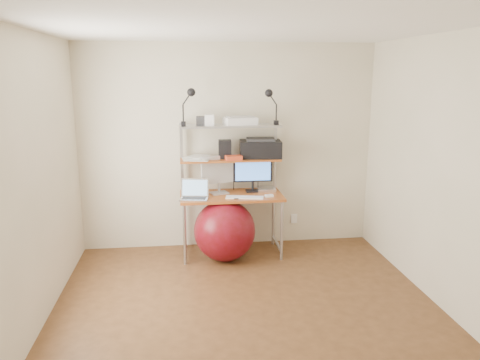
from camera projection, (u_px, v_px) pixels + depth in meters
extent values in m
plane|color=brown|center=(248.00, 312.00, 4.29)|extent=(3.60, 3.60, 0.00)
plane|color=white|center=(249.00, 27.00, 3.73)|extent=(3.60, 3.60, 0.00)
plane|color=beige|center=(228.00, 147.00, 5.75)|extent=(3.60, 0.00, 3.60)
plane|color=beige|center=(300.00, 262.00, 2.27)|extent=(3.60, 0.00, 3.60)
plane|color=beige|center=(29.00, 186.00, 3.80)|extent=(0.00, 3.60, 3.60)
plane|color=beige|center=(446.00, 174.00, 4.22)|extent=(0.00, 3.60, 3.60)
cube|color=#A54D20|center=(231.00, 196.00, 5.52)|extent=(1.20, 0.60, 0.03)
cylinder|color=#ADADB2|center=(185.00, 235.00, 5.29)|extent=(0.04, 0.04, 0.71)
cylinder|color=#ADADB2|center=(184.00, 221.00, 5.79)|extent=(0.04, 0.04, 0.71)
cylinder|color=#ADADB2|center=(282.00, 231.00, 5.42)|extent=(0.04, 0.04, 0.71)
cylinder|color=#ADADB2|center=(273.00, 217.00, 5.92)|extent=(0.04, 0.04, 0.71)
cube|color=#ADADB2|center=(182.00, 158.00, 5.61)|extent=(0.03, 0.04, 0.84)
cube|color=#ADADB2|center=(275.00, 156.00, 5.74)|extent=(0.03, 0.04, 0.84)
cube|color=#A54D20|center=(230.00, 159.00, 5.55)|extent=(1.18, 0.34, 0.02)
cube|color=#ADADB2|center=(230.00, 126.00, 5.46)|extent=(1.18, 0.34, 0.02)
cube|color=white|center=(294.00, 219.00, 6.05)|extent=(0.08, 0.01, 0.12)
cube|color=#B8B8BD|center=(219.00, 193.00, 5.57)|extent=(0.24, 0.21, 0.01)
cylinder|color=#B8B8BD|center=(219.00, 187.00, 5.57)|extent=(0.03, 0.03, 0.11)
cube|color=#B8B8BD|center=(219.00, 169.00, 5.52)|extent=(0.43, 0.16, 0.33)
plane|color=silver|center=(219.00, 170.00, 5.50)|extent=(0.38, 0.12, 0.40)
cube|color=black|center=(253.00, 191.00, 5.66)|extent=(0.17, 0.14, 0.01)
cylinder|color=black|center=(253.00, 186.00, 5.66)|extent=(0.03, 0.03, 0.10)
cube|color=black|center=(253.00, 170.00, 5.62)|extent=(0.47, 0.03, 0.28)
plane|color=#4381E7|center=(253.00, 170.00, 5.60)|extent=(0.43, 0.01, 0.43)
cube|color=silver|center=(194.00, 198.00, 5.32)|extent=(0.34, 0.27, 0.02)
cube|color=#302F32|center=(194.00, 198.00, 5.32)|extent=(0.28, 0.17, 0.00)
cube|color=silver|center=(195.00, 187.00, 5.40)|extent=(0.32, 0.11, 0.20)
plane|color=#749BC1|center=(195.00, 187.00, 5.40)|extent=(0.29, 0.12, 0.28)
cube|color=white|center=(245.00, 197.00, 5.37)|extent=(0.45, 0.21, 0.01)
cube|color=white|center=(269.00, 196.00, 5.41)|extent=(0.10, 0.07, 0.03)
cube|color=silver|center=(266.00, 189.00, 5.69)|extent=(0.22, 0.22, 0.04)
cube|color=black|center=(236.00, 197.00, 5.38)|extent=(0.07, 0.12, 0.01)
cube|color=black|center=(260.00, 149.00, 5.61)|extent=(0.51, 0.37, 0.20)
cube|color=#302F32|center=(260.00, 139.00, 5.59)|extent=(0.35, 0.27, 0.03)
cube|color=black|center=(225.00, 149.00, 5.53)|extent=(0.16, 0.16, 0.22)
cube|color=#CE4121|center=(234.00, 158.00, 5.44)|extent=(0.20, 0.15, 0.05)
cube|color=white|center=(240.00, 121.00, 5.48)|extent=(0.41, 0.30, 0.08)
cube|color=#B8B8BD|center=(240.00, 117.00, 5.47)|extent=(0.34, 0.24, 0.01)
cube|color=white|center=(209.00, 120.00, 5.37)|extent=(0.11, 0.10, 0.12)
cube|color=#302F32|center=(201.00, 121.00, 5.42)|extent=(0.11, 0.11, 0.10)
cube|color=black|center=(183.00, 124.00, 5.32)|extent=(0.05, 0.06, 0.05)
cylinder|color=black|center=(183.00, 113.00, 5.30)|extent=(0.02, 0.02, 0.19)
sphere|color=black|center=(191.00, 92.00, 5.25)|extent=(0.09, 0.09, 0.09)
cube|color=black|center=(276.00, 123.00, 5.45)|extent=(0.05, 0.06, 0.05)
cylinder|color=black|center=(276.00, 113.00, 5.42)|extent=(0.02, 0.02, 0.18)
sphere|color=black|center=(269.00, 93.00, 5.35)|extent=(0.09, 0.09, 0.09)
sphere|color=maroon|center=(225.00, 231.00, 5.42)|extent=(0.72, 0.72, 0.72)
cube|color=white|center=(191.00, 159.00, 5.51)|extent=(0.23, 0.30, 0.00)
cube|color=white|center=(201.00, 159.00, 5.46)|extent=(0.26, 0.32, 0.00)
cube|color=white|center=(199.00, 158.00, 5.54)|extent=(0.26, 0.32, 0.00)
cube|color=white|center=(200.00, 158.00, 5.48)|extent=(0.29, 0.33, 0.00)
cube|color=white|center=(200.00, 157.00, 5.50)|extent=(0.32, 0.35, 0.00)
cube|color=white|center=(198.00, 156.00, 5.54)|extent=(0.32, 0.35, 0.00)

